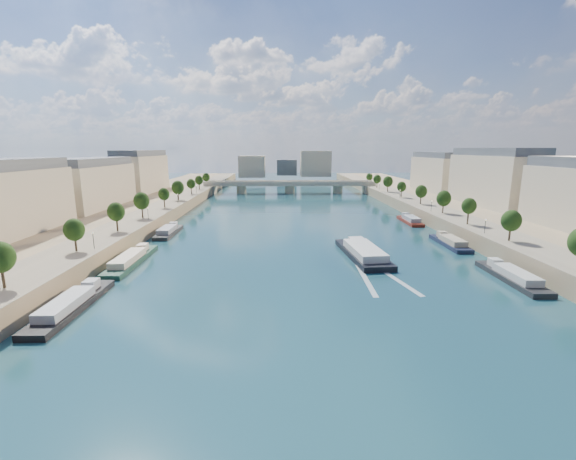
{
  "coord_description": "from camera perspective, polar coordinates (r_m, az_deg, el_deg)",
  "views": [
    {
      "loc": [
        -6.96,
        -22.51,
        29.29
      ],
      "look_at": [
        -4.36,
        91.44,
        5.0
      ],
      "focal_mm": 24.0,
      "sensor_mm": 36.0,
      "label": 1
    }
  ],
  "objects": [
    {
      "name": "pave_right",
      "position": [
        140.31,
        25.84,
        0.87
      ],
      "size": [
        14.0,
        520.0,
        0.1
      ],
      "primitive_type": "cube",
      "color": "gray",
      "rests_on": "quay_right"
    },
    {
      "name": "ground",
      "position": [
        126.15,
        1.89,
        -1.4
      ],
      "size": [
        700.0,
        700.0,
        0.0
      ],
      "primitive_type": "plane",
      "color": "#0D333C",
      "rests_on": "ground"
    },
    {
      "name": "lamps_left",
      "position": [
        123.26,
        -22.97,
        1.02
      ],
      "size": [
        0.36,
        200.36,
        4.28
      ],
      "color": "black",
      "rests_on": "ground"
    },
    {
      "name": "lamps_right",
      "position": [
        142.32,
        23.43,
        2.34
      ],
      "size": [
        0.36,
        200.36,
        4.28
      ],
      "color": "black",
      "rests_on": "ground"
    },
    {
      "name": "trees_right",
      "position": [
        147.48,
        23.6,
        3.7
      ],
      "size": [
        4.8,
        268.8,
        8.26
      ],
      "color": "#382B1E",
      "rests_on": "ground"
    },
    {
      "name": "quay_left",
      "position": [
        141.26,
        -28.69,
        -0.4
      ],
      "size": [
        44.0,
        520.0,
        5.0
      ],
      "primitive_type": "cube",
      "color": "#9E8460",
      "rests_on": "ground"
    },
    {
      "name": "buildings_right",
      "position": [
        163.44,
        33.11,
        5.59
      ],
      "size": [
        16.0,
        226.0,
        23.2
      ],
      "color": "#B7A88D",
      "rests_on": "ground"
    },
    {
      "name": "trees_left",
      "position": [
        134.77,
        -22.21,
        3.11
      ],
      "size": [
        4.8,
        268.8,
        8.26
      ],
      "color": "#382B1E",
      "rests_on": "ground"
    },
    {
      "name": "moored_barges_left",
      "position": [
        80.5,
        -30.35,
        -10.4
      ],
      "size": [
        5.0,
        155.19,
        3.6
      ],
      "color": "#182236",
      "rests_on": "ground"
    },
    {
      "name": "bridge",
      "position": [
        256.23,
        0.26,
        6.61
      ],
      "size": [
        112.0,
        12.0,
        8.15
      ],
      "color": "#C1B79E",
      "rests_on": "ground"
    },
    {
      "name": "pave_left",
      "position": [
        134.53,
        -23.12,
        0.67
      ],
      "size": [
        14.0,
        520.0,
        0.1
      ],
      "primitive_type": "cube",
      "color": "gray",
      "rests_on": "quay_left"
    },
    {
      "name": "quay_right",
      "position": [
        148.19,
        30.92,
        -0.11
      ],
      "size": [
        44.0,
        520.0,
        5.0
      ],
      "primitive_type": "cube",
      "color": "#9E8460",
      "rests_on": "ground"
    },
    {
      "name": "buildings_left",
      "position": [
        156.03,
        -31.48,
        5.55
      ],
      "size": [
        16.0,
        226.0,
        23.2
      ],
      "color": "#B7A88D",
      "rests_on": "ground"
    },
    {
      "name": "tour_barge",
      "position": [
        107.81,
        11.03,
        -3.34
      ],
      "size": [
        11.0,
        29.9,
        3.97
      ],
      "rotation": [
        0.0,
        0.0,
        0.09
      ],
      "color": "black",
      "rests_on": "ground"
    },
    {
      "name": "wake",
      "position": [
        92.73,
        13.16,
        -6.7
      ],
      "size": [
        10.74,
        26.02,
        0.04
      ],
      "color": "silver",
      "rests_on": "ground"
    },
    {
      "name": "skyline",
      "position": [
        342.49,
        0.4,
        9.58
      ],
      "size": [
        79.0,
        42.0,
        22.0
      ],
      "color": "#B7A88D",
      "rests_on": "ground"
    },
    {
      "name": "moored_barges_right",
      "position": [
        98.09,
        31.34,
        -6.65
      ],
      "size": [
        5.0,
        163.18,
        3.6
      ],
      "color": "black",
      "rests_on": "ground"
    }
  ]
}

